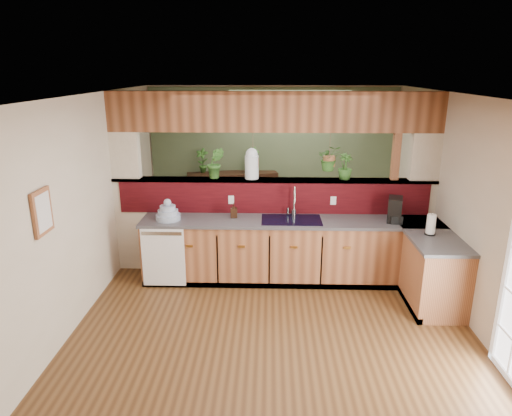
{
  "coord_description": "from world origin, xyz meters",
  "views": [
    {
      "loc": [
        -0.06,
        -4.97,
        2.89
      ],
      "look_at": [
        -0.23,
        0.7,
        1.15
      ],
      "focal_mm": 32.0,
      "sensor_mm": 36.0,
      "label": 1
    }
  ],
  "objects_px": {
    "dish_stack": "(168,213)",
    "shelving_console": "(233,201)",
    "paper_towel": "(431,225)",
    "coffee_maker": "(395,211)",
    "soap_dispenser": "(234,211)",
    "glass_jar": "(252,163)",
    "faucet": "(294,200)"
  },
  "relations": [
    {
      "from": "soap_dispenser",
      "to": "dish_stack",
      "type": "bearing_deg",
      "value": -172.14
    },
    {
      "from": "coffee_maker",
      "to": "paper_towel",
      "type": "relative_size",
      "value": 1.18
    },
    {
      "from": "coffee_maker",
      "to": "glass_jar",
      "type": "bearing_deg",
      "value": -175.9
    },
    {
      "from": "dish_stack",
      "to": "coffee_maker",
      "type": "height_order",
      "value": "coffee_maker"
    },
    {
      "from": "dish_stack",
      "to": "glass_jar",
      "type": "xyz_separation_m",
      "value": [
        1.13,
        0.42,
        0.62
      ]
    },
    {
      "from": "dish_stack",
      "to": "glass_jar",
      "type": "relative_size",
      "value": 0.78
    },
    {
      "from": "soap_dispenser",
      "to": "coffee_maker",
      "type": "relative_size",
      "value": 0.6
    },
    {
      "from": "shelving_console",
      "to": "dish_stack",
      "type": "bearing_deg",
      "value": -120.87
    },
    {
      "from": "glass_jar",
      "to": "shelving_console",
      "type": "xyz_separation_m",
      "value": [
        -0.43,
        1.9,
        -1.11
      ]
    },
    {
      "from": "paper_towel",
      "to": "shelving_console",
      "type": "bearing_deg",
      "value": 133.94
    },
    {
      "from": "coffee_maker",
      "to": "paper_towel",
      "type": "xyz_separation_m",
      "value": [
        0.32,
        -0.51,
        -0.03
      ]
    },
    {
      "from": "coffee_maker",
      "to": "shelving_console",
      "type": "distance_m",
      "value": 3.36
    },
    {
      "from": "dish_stack",
      "to": "paper_towel",
      "type": "distance_m",
      "value": 3.44
    },
    {
      "from": "coffee_maker",
      "to": "shelving_console",
      "type": "relative_size",
      "value": 0.2
    },
    {
      "from": "shelving_console",
      "to": "faucet",
      "type": "bearing_deg",
      "value": -78.08
    },
    {
      "from": "faucet",
      "to": "coffee_maker",
      "type": "bearing_deg",
      "value": -7.59
    },
    {
      "from": "faucet",
      "to": "soap_dispenser",
      "type": "xyz_separation_m",
      "value": [
        -0.84,
        -0.08,
        -0.13
      ]
    },
    {
      "from": "soap_dispenser",
      "to": "paper_towel",
      "type": "relative_size",
      "value": 0.71
    },
    {
      "from": "dish_stack",
      "to": "shelving_console",
      "type": "relative_size",
      "value": 0.21
    },
    {
      "from": "faucet",
      "to": "paper_towel",
      "type": "xyz_separation_m",
      "value": [
        1.67,
        -0.69,
        -0.11
      ]
    },
    {
      "from": "paper_towel",
      "to": "faucet",
      "type": "bearing_deg",
      "value": 157.65
    },
    {
      "from": "faucet",
      "to": "dish_stack",
      "type": "height_order",
      "value": "faucet"
    },
    {
      "from": "soap_dispenser",
      "to": "coffee_maker",
      "type": "distance_m",
      "value": 2.19
    },
    {
      "from": "coffee_maker",
      "to": "glass_jar",
      "type": "relative_size",
      "value": 0.77
    },
    {
      "from": "paper_towel",
      "to": "coffee_maker",
      "type": "bearing_deg",
      "value": 121.93
    },
    {
      "from": "paper_towel",
      "to": "glass_jar",
      "type": "height_order",
      "value": "glass_jar"
    },
    {
      "from": "dish_stack",
      "to": "shelving_console",
      "type": "distance_m",
      "value": 2.47
    },
    {
      "from": "glass_jar",
      "to": "shelving_console",
      "type": "distance_m",
      "value": 2.24
    },
    {
      "from": "glass_jar",
      "to": "faucet",
      "type": "bearing_deg",
      "value": -19.95
    },
    {
      "from": "dish_stack",
      "to": "shelving_console",
      "type": "bearing_deg",
      "value": 73.17
    },
    {
      "from": "soap_dispenser",
      "to": "paper_towel",
      "type": "distance_m",
      "value": 2.58
    },
    {
      "from": "coffee_maker",
      "to": "glass_jar",
      "type": "xyz_separation_m",
      "value": [
        -1.95,
        0.4,
        0.55
      ]
    }
  ]
}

